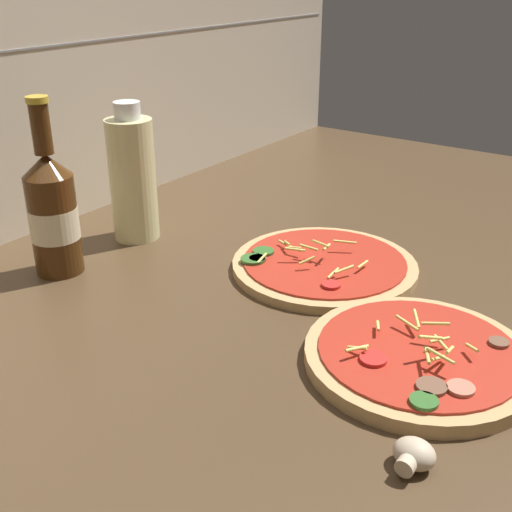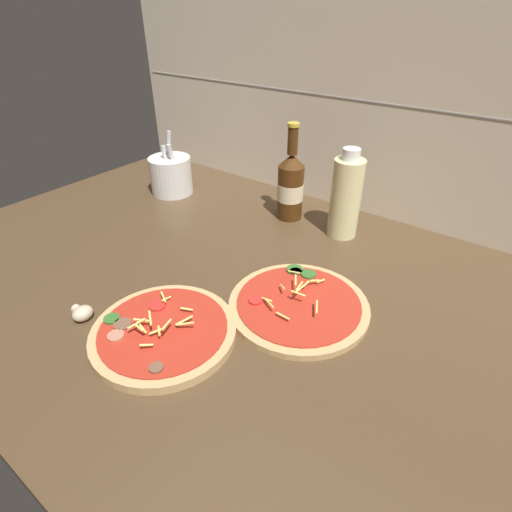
{
  "view_description": "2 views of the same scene",
  "coord_description": "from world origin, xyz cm",
  "px_view_note": "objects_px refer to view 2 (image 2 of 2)",
  "views": [
    {
      "loc": [
        -64.33,
        -37.61,
        41.43
      ],
      "look_at": [
        -8.88,
        1.68,
        10.16
      ],
      "focal_mm": 45.0,
      "sensor_mm": 36.0,
      "label": 1
    },
    {
      "loc": [
        33.76,
        -48.52,
        50.03
      ],
      "look_at": [
        -3.58,
        1.29,
        9.85
      ],
      "focal_mm": 28.0,
      "sensor_mm": 36.0,
      "label": 2
    }
  ],
  "objects_px": {
    "beer_bottle": "(291,186)",
    "utensil_crock": "(171,175)",
    "mushroom_left": "(82,313)",
    "pizza_far": "(298,305)",
    "oil_bottle": "(344,197)",
    "pizza_near": "(164,332)"
  },
  "relations": [
    {
      "from": "beer_bottle",
      "to": "utensil_crock",
      "type": "height_order",
      "value": "beer_bottle"
    },
    {
      "from": "mushroom_left",
      "to": "beer_bottle",
      "type": "bearing_deg",
      "value": 81.98
    },
    {
      "from": "pizza_far",
      "to": "beer_bottle",
      "type": "bearing_deg",
      "value": 125.51
    },
    {
      "from": "oil_bottle",
      "to": "mushroom_left",
      "type": "relative_size",
      "value": 5.38
    },
    {
      "from": "pizza_far",
      "to": "oil_bottle",
      "type": "distance_m",
      "value": 0.32
    },
    {
      "from": "pizza_near",
      "to": "beer_bottle",
      "type": "xyz_separation_m",
      "value": [
        -0.07,
        0.49,
        0.08
      ]
    },
    {
      "from": "oil_bottle",
      "to": "mushroom_left",
      "type": "height_order",
      "value": "oil_bottle"
    },
    {
      "from": "pizza_near",
      "to": "beer_bottle",
      "type": "height_order",
      "value": "beer_bottle"
    },
    {
      "from": "oil_bottle",
      "to": "beer_bottle",
      "type": "bearing_deg",
      "value": -179.95
    },
    {
      "from": "oil_bottle",
      "to": "utensil_crock",
      "type": "height_order",
      "value": "oil_bottle"
    },
    {
      "from": "pizza_near",
      "to": "utensil_crock",
      "type": "distance_m",
      "value": 0.6
    },
    {
      "from": "mushroom_left",
      "to": "pizza_far",
      "type": "bearing_deg",
      "value": 41.1
    },
    {
      "from": "pizza_near",
      "to": "mushroom_left",
      "type": "bearing_deg",
      "value": -159.27
    },
    {
      "from": "pizza_far",
      "to": "mushroom_left",
      "type": "distance_m",
      "value": 0.38
    },
    {
      "from": "beer_bottle",
      "to": "mushroom_left",
      "type": "xyz_separation_m",
      "value": [
        -0.08,
        -0.55,
        -0.07
      ]
    },
    {
      "from": "pizza_far",
      "to": "mushroom_left",
      "type": "bearing_deg",
      "value": -138.9
    },
    {
      "from": "pizza_far",
      "to": "utensil_crock",
      "type": "height_order",
      "value": "utensil_crock"
    },
    {
      "from": "utensil_crock",
      "to": "pizza_far",
      "type": "bearing_deg",
      "value": -21.52
    },
    {
      "from": "pizza_near",
      "to": "oil_bottle",
      "type": "distance_m",
      "value": 0.51
    },
    {
      "from": "mushroom_left",
      "to": "utensil_crock",
      "type": "relative_size",
      "value": 0.22
    },
    {
      "from": "pizza_far",
      "to": "beer_bottle",
      "type": "relative_size",
      "value": 1.07
    },
    {
      "from": "pizza_near",
      "to": "utensil_crock",
      "type": "relative_size",
      "value": 1.37
    }
  ]
}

